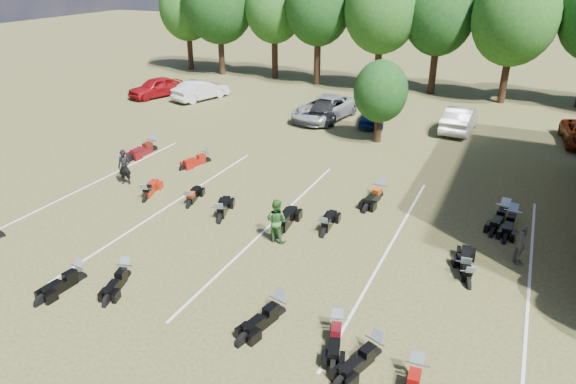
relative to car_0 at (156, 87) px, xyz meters
The scene contains 31 objects.
ground 28.54m from the car_0, 41.43° to the right, with size 160.00×160.00×0.00m, color brown.
car_0 is the anchor object (origin of this frame).
car_1 3.88m from the car_0, 11.26° to the left, with size 1.64×4.69×1.55m, color #BABBBF.
car_2 14.71m from the car_0, ahead, with size 2.65×5.76×1.60m, color gray.
car_3 14.79m from the car_0, ahead, with size 1.97×4.85×1.41m, color black.
car_4 18.10m from the car_0, ahead, with size 1.63×4.05×1.38m, color navy.
car_5 23.61m from the car_0, ahead, with size 1.68×4.82×1.59m, color #B1B2AD.
person_black 17.98m from the car_0, 56.41° to the right, with size 0.64×0.42×1.76m, color black.
person_green 25.58m from the car_0, 41.37° to the right, with size 0.87×0.68×1.79m, color #295C22.
person_grey 31.52m from the car_0, 27.68° to the right, with size 0.94×0.39×1.61m, color #5F5B52.
motorcycle_1 26.58m from the car_0, 54.02° to the right, with size 0.64×2.01×1.12m, color black, non-canonical shape.
motorcycle_2 26.45m from the car_0, 57.45° to the right, with size 0.66×2.08×1.16m, color black, non-canonical shape.
motorcycle_3 30.01m from the car_0, 44.70° to the right, with size 0.70×2.21×1.23m, color black, non-canonical shape.
motorcycle_4 32.72m from the car_0, 41.35° to the right, with size 0.68×2.13×1.19m, color black, non-canonical shape.
motorcycle_5 31.45m from the car_0, 42.25° to the right, with size 0.67×2.09×1.17m, color black, non-canonical shape.
motorcycle_6 33.93m from the car_0, 40.51° to the right, with size 0.70×2.20×1.23m, color #400910, non-canonical shape.
motorcycle_7 20.12m from the car_0, 53.20° to the right, with size 0.68×2.13×1.19m, color maroon, non-canonical shape.
motorcycle_8 21.28m from the car_0, 47.93° to the right, with size 0.64×2.00×1.12m, color black, non-canonical shape.
motorcycle_9 23.13m from the car_0, 45.23° to the right, with size 0.72×2.25×1.26m, color black, non-canonical shape.
motorcycle_10 25.99m from the car_0, 37.10° to the right, with size 0.68×2.13×1.18m, color black, non-canonical shape.
motorcycle_11 25.23m from the car_0, 40.64° to the right, with size 0.80×2.50×1.39m, color black, non-canonical shape.
motorcycle_12 31.01m from the car_0, 32.03° to the right, with size 0.70×2.21×1.23m, color black, non-canonical shape.
motorcycle_13 31.41m from the car_0, 32.51° to the right, with size 0.65×2.04×1.14m, color black, non-canonical shape.
motorcycle_14 13.31m from the car_0, 52.73° to the right, with size 0.78×2.44×1.36m, color #500B0F, non-canonical shape.
motorcycle_15 16.06m from the car_0, 42.25° to the right, with size 0.66×2.07×1.15m, color maroon, non-canonical shape.
motorcycle_17 24.51m from the car_0, 27.28° to the right, with size 0.73×2.31×1.29m, color black, non-canonical shape.
motorcycle_19 29.36m from the car_0, 22.26° to the right, with size 0.75×2.34×1.30m, color black, non-canonical shape.
motorcycle_20 29.82m from the car_0, 22.65° to the right, with size 0.73×2.29×1.28m, color black, non-canonical shape.
tree_line 23.43m from the car_0, 26.41° to the left, with size 56.00×6.00×9.79m.
young_tree_midfield 19.82m from the car_0, ahead, with size 3.20×3.20×4.70m.
parking_lines 24.31m from the car_0, 40.81° to the right, with size 20.10×14.00×0.01m.
Camera 1 is at (5.73, -13.88, 10.15)m, focal length 32.00 mm.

